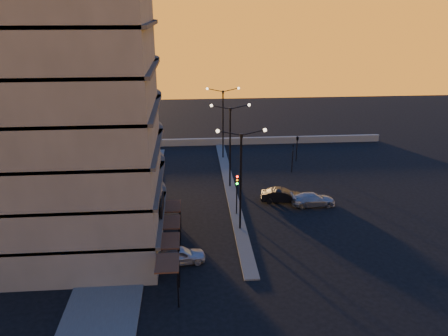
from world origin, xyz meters
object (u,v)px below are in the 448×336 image
streetlamp_mid (230,139)px  car_sedan (282,196)px  car_wagon (313,199)px  car_hatchback (180,255)px  traffic_light_main (237,188)px

streetlamp_mid → car_sedan: streetlamp_mid is taller
car_sedan → car_wagon: car_sedan is taller
streetlamp_mid → car_hatchback: (-5.35, -15.12, -4.91)m
streetlamp_mid → car_hatchback: 16.78m
car_wagon → car_hatchback: bearing=123.6°
traffic_light_main → car_hatchback: 9.87m
streetlamp_mid → car_sedan: 8.28m
car_sedan → car_wagon: bearing=-100.1°
car_hatchback → car_sedan: (10.35, 10.69, 0.03)m
car_wagon → traffic_light_main: bearing=99.3°
traffic_light_main → car_wagon: bearing=11.4°
streetlamp_mid → traffic_light_main: 7.62m
streetlamp_mid → car_wagon: (8.00, -5.51, -4.93)m
traffic_light_main → car_hatchback: (-5.35, -7.99, -2.21)m
car_hatchback → car_sedan: bearing=-51.3°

